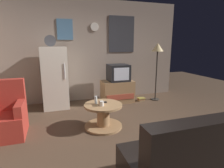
% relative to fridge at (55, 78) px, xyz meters
% --- Properties ---
extents(ground_plane, '(12.00, 12.00, 0.00)m').
position_rel_fridge_xyz_m(ground_plane, '(0.99, -1.99, -0.75)').
color(ground_plane, '#4C3828').
extents(wall_with_art, '(5.20, 0.12, 2.73)m').
position_rel_fridge_xyz_m(wall_with_art, '(0.99, 0.46, 0.62)').
color(wall_with_art, gray).
rests_on(wall_with_art, ground_plane).
extents(fridge, '(0.60, 0.62, 1.77)m').
position_rel_fridge_xyz_m(fridge, '(0.00, 0.00, 0.00)').
color(fridge, silver).
rests_on(fridge, ground_plane).
extents(tv_stand, '(0.84, 0.53, 0.59)m').
position_rel_fridge_xyz_m(tv_stand, '(1.61, -0.07, -0.46)').
color(tv_stand, '#9E754C').
rests_on(tv_stand, ground_plane).
extents(crt_tv, '(0.54, 0.51, 0.44)m').
position_rel_fridge_xyz_m(crt_tv, '(1.63, -0.07, 0.06)').
color(crt_tv, black).
rests_on(crt_tv, tv_stand).
extents(standing_lamp, '(0.32, 0.32, 1.59)m').
position_rel_fridge_xyz_m(standing_lamp, '(2.71, -0.22, 0.60)').
color(standing_lamp, '#332D28').
rests_on(standing_lamp, ground_plane).
extents(coffee_table, '(0.72, 0.72, 0.46)m').
position_rel_fridge_xyz_m(coffee_table, '(0.82, -1.48, -0.52)').
color(coffee_table, '#9E754C').
rests_on(coffee_table, ground_plane).
extents(wine_glass, '(0.05, 0.05, 0.15)m').
position_rel_fridge_xyz_m(wine_glass, '(0.70, -1.41, -0.22)').
color(wine_glass, silver).
rests_on(wine_glass, coffee_table).
extents(mug_ceramic_white, '(0.08, 0.08, 0.09)m').
position_rel_fridge_xyz_m(mug_ceramic_white, '(0.77, -1.56, -0.25)').
color(mug_ceramic_white, silver).
rests_on(mug_ceramic_white, coffee_table).
extents(mug_ceramic_tan, '(0.08, 0.08, 0.09)m').
position_rel_fridge_xyz_m(mug_ceramic_tan, '(0.77, -1.49, -0.25)').
color(mug_ceramic_tan, tan).
rests_on(mug_ceramic_tan, coffee_table).
extents(remote_control, '(0.15, 0.06, 0.02)m').
position_rel_fridge_xyz_m(remote_control, '(0.84, -1.40, -0.28)').
color(remote_control, black).
rests_on(remote_control, coffee_table).
extents(armchair, '(0.68, 0.68, 0.96)m').
position_rel_fridge_xyz_m(armchair, '(-0.89, -1.25, -0.42)').
color(armchair, '#A52D23').
rests_on(armchair, ground_plane).
extents(couch, '(1.70, 0.80, 0.92)m').
position_rel_fridge_xyz_m(couch, '(1.47, -3.25, -0.44)').
color(couch, black).
rests_on(couch, ground_plane).
extents(book_stack, '(0.19, 0.16, 0.09)m').
position_rel_fridge_xyz_m(book_stack, '(2.28, -0.19, -0.71)').
color(book_stack, '#968254').
rests_on(book_stack, ground_plane).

